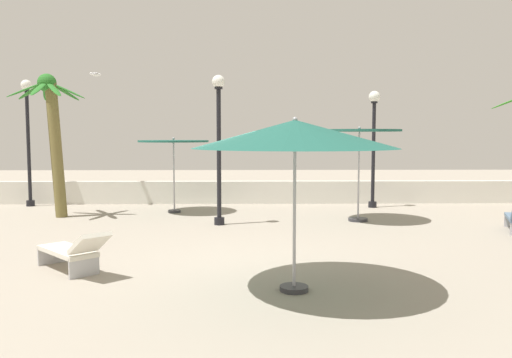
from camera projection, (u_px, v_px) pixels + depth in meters
The scene contains 11 objects.
ground_plane at pixel (259, 273), 9.18m from camera, with size 56.00×56.00×0.00m, color #9E9384.
boundary_wall at pixel (253, 192), 18.68m from camera, with size 25.20×0.30×0.81m, color silver.
patio_umbrella_0 at pixel (174, 145), 16.32m from camera, with size 2.20×2.20×2.38m.
patio_umbrella_3 at pixel (359, 137), 14.65m from camera, with size 2.34×2.34×2.69m.
patio_umbrella_4 at pixel (295, 135), 7.95m from camera, with size 3.18×3.18×2.72m.
palm_tree_0 at pixel (53, 127), 15.36m from camera, with size 2.18×2.18×4.26m.
lamp_post_0 at pixel (219, 136), 14.03m from camera, with size 0.35×0.35×4.06m.
lamp_post_1 at pixel (374, 135), 17.47m from camera, with size 0.38×0.38×3.93m.
lamp_post_2 at pixel (28, 130), 17.79m from camera, with size 0.37×0.37×4.34m.
lounge_chair_1 at pixel (73, 250), 9.23m from camera, with size 1.69×1.73×0.83m.
seagull_0 at pixel (96, 74), 17.82m from camera, with size 0.38×0.96×0.14m.
Camera 1 is at (-0.22, -9.01, 2.43)m, focal length 36.45 mm.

